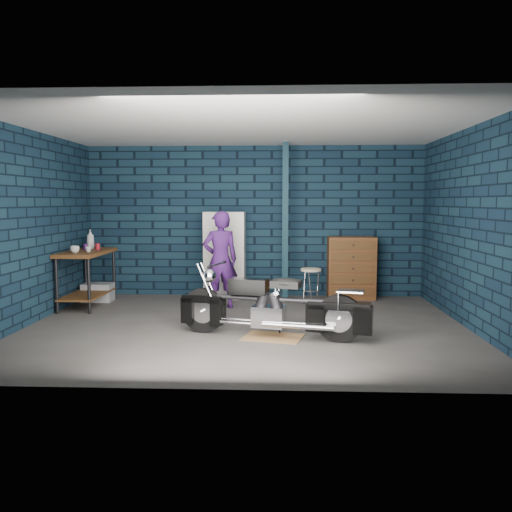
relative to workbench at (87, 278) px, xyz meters
The scene contains 16 objects.
ground 3.03m from the workbench, 26.68° to the right, with size 6.00×6.00×0.00m, color #4E4B49.
room_walls 3.15m from the workbench, 16.50° to the right, with size 6.02×5.01×2.71m.
support_post 3.41m from the workbench, 10.58° to the left, with size 0.10×0.10×2.70m, color #122E3B.
workbench is the anchor object (origin of this frame).
drip_mat 3.64m from the workbench, 32.06° to the right, with size 0.73×0.54×0.01m, color #946740.
motorcycle 3.61m from the workbench, 32.06° to the right, with size 2.09×0.57×0.92m, color black, non-canonical shape.
person 2.22m from the workbench, ahead, with size 0.57×0.37×1.56m, color #491C6C.
storage_bin 0.54m from the workbench, 87.42° to the left, with size 0.50×0.35×0.31m, color gray.
locker 2.36m from the workbench, 22.16° to the left, with size 0.71×0.51×1.52m, color silver.
tool_chest 4.48m from the workbench, 11.36° to the left, with size 0.82×0.45×1.09m, color brown.
shop_stool 3.67m from the workbench, ahead, with size 0.33×0.33×0.61m, color beige, non-canonical shape.
cup_a 0.62m from the workbench, 98.33° to the right, with size 0.14×0.14×0.11m, color beige.
cup_b 0.55m from the workbench, 62.63° to the right, with size 0.09×0.09×0.09m, color beige.
mug_purple 0.53m from the workbench, 113.82° to the left, with size 0.07×0.07×0.10m, color #4C1860.
mug_red 0.55m from the workbench, 54.70° to the left, with size 0.08×0.08×0.11m, color maroon.
bottle 0.72m from the workbench, 98.82° to the left, with size 0.13×0.13×0.33m, color gray.
Camera 1 is at (0.47, -7.27, 1.71)m, focal length 38.00 mm.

